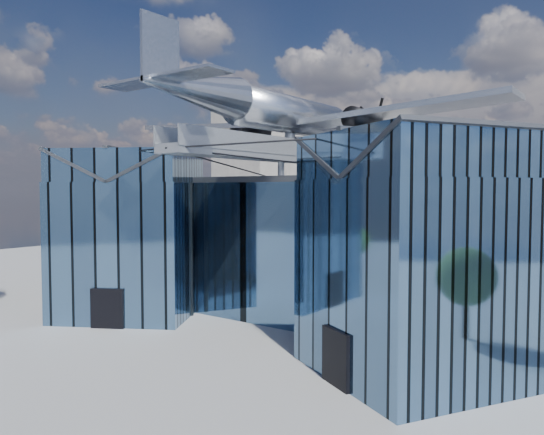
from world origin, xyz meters
The scene contains 4 objects.
ground_plane centered at (0.00, 0.00, 0.00)m, with size 120.00×120.00×0.00m, color gray.
museum centered at (0.00, 5.82, 5.54)m, with size 32.88×24.50×17.60m.
bg_towers centered at (1.45, 50.49, 10.01)m, with size 77.00×24.50×26.00m.
tree_side_w centered at (-25.87, 4.92, 3.12)m, with size 3.67×3.67×4.61m.
Camera 1 is at (20.33, -25.40, 8.99)m, focal length 35.00 mm.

